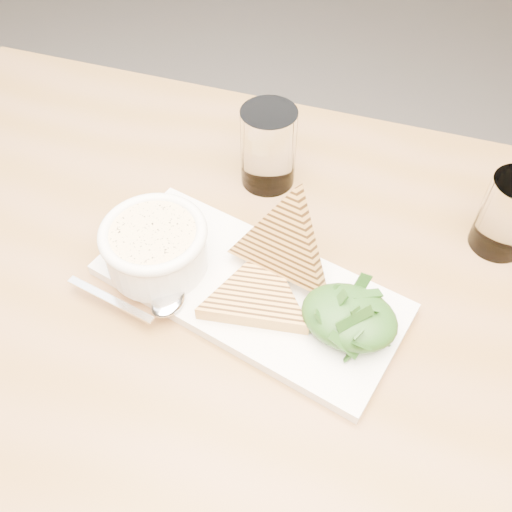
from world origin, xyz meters
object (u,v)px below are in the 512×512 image
at_px(glass_near, 268,148).
at_px(glass_far, 509,215).
at_px(soup_bowl, 156,250).
at_px(table_top, 255,327).
at_px(platter, 250,289).

xyz_separation_m(glass_near, glass_far, (0.33, 0.01, -0.01)).
relative_size(soup_bowl, glass_far, 1.14).
bearing_deg(glass_far, soup_bowl, -150.32).
height_order(table_top, glass_near, glass_near).
relative_size(soup_bowl, glass_near, 1.05).
relative_size(table_top, glass_far, 11.85).
height_order(table_top, soup_bowl, soup_bowl).
bearing_deg(glass_near, glass_far, 1.11).
distance_m(glass_near, glass_far, 0.33).
distance_m(platter, glass_near, 0.22).
height_order(table_top, platter, platter).
bearing_deg(soup_bowl, glass_far, 29.68).
height_order(table_top, glass_far, glass_far).
relative_size(platter, glass_far, 3.45).
xyz_separation_m(soup_bowl, glass_far, (0.39, 0.22, 0.01)).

